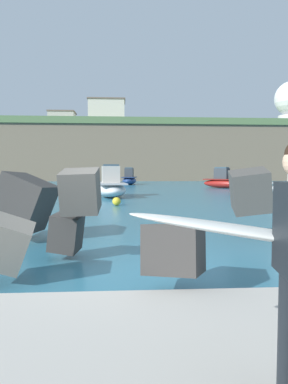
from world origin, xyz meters
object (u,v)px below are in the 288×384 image
(surfer_with_board, at_px, (287,250))
(boat_near_left, at_px, (224,181))
(boat_mid_left, at_px, (111,187))
(station_building_central, at_px, (62,120))
(station_building_west, at_px, (107,114))
(mooring_buoy_inner, at_px, (116,201))
(boat_near_right, at_px, (129,179))

(surfer_with_board, height_order, boat_near_left, boat_near_left)
(boat_near_left, relative_size, boat_mid_left, 0.97)
(boat_mid_left, xyz_separation_m, station_building_central, (-12.65, 56.86, 12.58))
(boat_mid_left, bearing_deg, station_building_west, 92.58)
(mooring_buoy_inner, bearing_deg, station_building_central, 101.78)
(boat_near_right, bearing_deg, station_building_west, 97.32)
(surfer_with_board, xyz_separation_m, mooring_buoy_inner, (-1.38, 16.04, -1.06))
(mooring_buoy_inner, bearing_deg, boat_near_left, 58.27)
(surfer_with_board, relative_size, boat_near_left, 0.46)
(surfer_with_board, xyz_separation_m, boat_mid_left, (-1.84, 22.05, -0.56))
(surfer_with_board, height_order, boat_near_right, boat_near_right)
(surfer_with_board, xyz_separation_m, boat_near_right, (-0.07, 44.31, -0.55))
(station_building_west, bearing_deg, station_building_central, 172.38)
(surfer_with_board, bearing_deg, boat_near_right, 90.09)
(surfer_with_board, distance_m, boat_near_left, 35.39)
(boat_mid_left, bearing_deg, boat_near_left, 45.97)
(boat_mid_left, bearing_deg, mooring_buoy_inner, -85.68)
(surfer_with_board, relative_size, boat_mid_left, 0.44)
(boat_near_right, xyz_separation_m, mooring_buoy_inner, (-1.31, -28.27, -0.51))
(boat_near_left, height_order, station_building_central, station_building_central)
(boat_mid_left, height_order, station_building_central, station_building_central)
(boat_near_right, relative_size, mooring_buoy_inner, 9.72)
(boat_mid_left, relative_size, mooring_buoy_inner, 10.89)
(surfer_with_board, height_order, boat_mid_left, boat_mid_left)
(boat_near_left, bearing_deg, surfer_with_board, -105.97)
(station_building_west, height_order, station_building_central, station_building_west)
(boat_mid_left, distance_m, station_building_west, 57.24)
(boat_near_left, distance_m, mooring_buoy_inner, 21.15)
(surfer_with_board, relative_size, station_building_central, 0.36)
(boat_near_left, height_order, mooring_buoy_inner, boat_near_left)
(surfer_with_board, bearing_deg, station_building_west, 93.20)
(boat_near_right, height_order, station_building_central, station_building_central)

